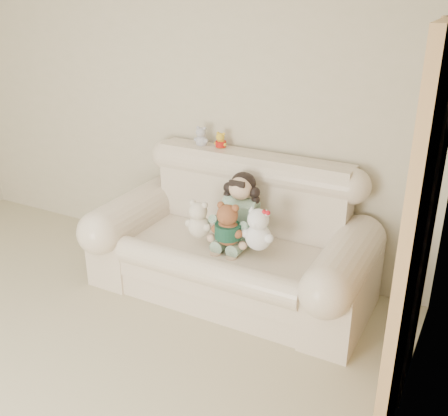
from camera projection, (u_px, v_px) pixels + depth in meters
wall_back at (168, 103)px, 4.43m from camera, size 4.50×0.00×4.50m
wall_right at (352, 361)px, 1.43m from camera, size 0.00×5.00×5.00m
sofa at (230, 232)px, 3.96m from camera, size 2.10×0.95×1.03m
door_panel at (418, 238)px, 2.67m from camera, size 0.06×0.90×2.10m
seated_child at (241, 208)px, 3.94m from camera, size 0.35×0.42×0.55m
brown_teddy at (228, 220)px, 3.74m from camera, size 0.27×0.22×0.38m
white_cat at (259, 225)px, 3.68m from camera, size 0.28×0.23×0.37m
cream_teddy at (199, 216)px, 3.87m from camera, size 0.25×0.22×0.34m
yellow_mini_bear at (221, 139)px, 4.17m from camera, size 0.11×0.09×0.17m
grey_mini_plush at (202, 135)px, 4.23m from camera, size 0.15×0.12×0.20m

